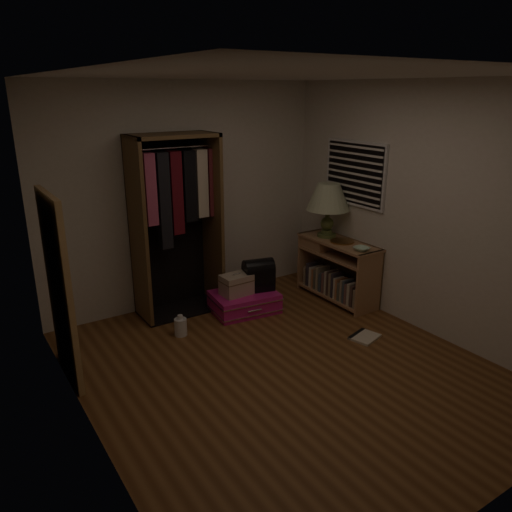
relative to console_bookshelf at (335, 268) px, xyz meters
name	(u,v)px	position (x,y,z in m)	size (l,w,h in m)	color
ground	(285,369)	(-1.54, -1.04, -0.39)	(4.00, 4.00, 0.00)	brown
room_walls	(292,211)	(-1.46, -1.00, 1.11)	(3.52, 4.02, 2.60)	beige
console_bookshelf	(335,268)	(0.00, 0.00, 0.00)	(0.42, 1.12, 0.75)	#A0724D
open_wardrobe	(177,209)	(-1.76, 0.73, 0.83)	(1.01, 0.50, 2.05)	brown
floor_mirror	(60,289)	(-3.24, -0.04, 0.46)	(0.06, 0.80, 1.70)	tan
pink_suitcase	(244,302)	(-1.17, 0.27, -0.28)	(0.82, 0.64, 0.23)	#CB1878
train_case	(236,284)	(-1.26, 0.28, -0.04)	(0.36, 0.26, 0.26)	tan
black_bag	(258,274)	(-0.97, 0.26, 0.03)	(0.39, 0.30, 0.38)	black
table_lamp	(328,198)	(0.00, 0.19, 0.84)	(0.60, 0.60, 0.67)	#4A5A2B
brass_tray	(342,241)	(0.00, -0.09, 0.36)	(0.37, 0.37, 0.02)	#9F703D
ceramic_bowl	(362,249)	(-0.05, -0.47, 0.38)	(0.18, 0.18, 0.04)	#B5D9BD
white_jug	(181,327)	(-2.06, 0.12, -0.29)	(0.14, 0.14, 0.23)	silver
floor_book	(363,336)	(-0.47, -0.99, -0.38)	(0.35, 0.31, 0.03)	beige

